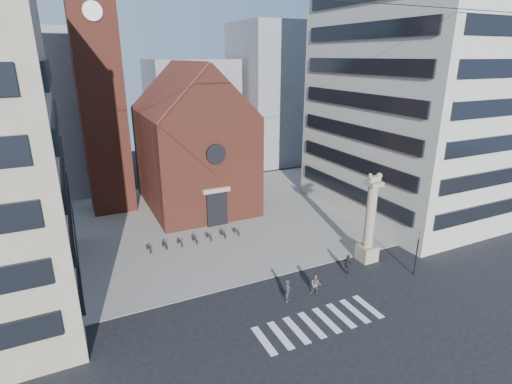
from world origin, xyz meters
TOP-DOWN VIEW (x-y plane):
  - ground at (0.00, 0.00)m, footprint 120.00×120.00m
  - piazza at (0.00, 19.00)m, footprint 46.00×30.00m
  - zebra_crossing at (0.55, -3.00)m, footprint 10.20×3.20m
  - church at (0.00, 25.04)m, footprint 12.00×16.65m
  - campanile at (-10.00, 28.00)m, footprint 5.50×5.50m
  - building_right at (24.00, 12.00)m, footprint 18.00×22.00m
  - bg_block_left at (-20.00, 40.00)m, footprint 16.00×14.00m
  - bg_block_mid at (6.00, 45.00)m, footprint 14.00×12.00m
  - bg_block_right at (22.00, 42.00)m, footprint 16.00×14.00m
  - lion_column at (10.01, 3.00)m, footprint 1.63×1.60m
  - traffic_light at (12.00, -1.00)m, footprint 0.13×0.16m
  - pedestrian_0 at (-0.19, 0.39)m, footprint 0.81×0.80m
  - pedestrian_1 at (2.33, 0.22)m, footprint 1.09×1.07m
  - pedestrian_2 at (6.77, 1.75)m, footprint 0.68×1.15m
  - scooter_0 at (-8.46, 13.67)m, footprint 0.77×1.63m
  - scooter_1 at (-6.88, 13.67)m, footprint 0.65×1.57m
  - scooter_2 at (-5.30, 13.67)m, footprint 0.77×1.63m
  - scooter_3 at (-3.73, 13.67)m, footprint 0.65×1.57m
  - scooter_4 at (-2.15, 13.67)m, footprint 0.77×1.63m
  - scooter_5 at (-0.57, 13.67)m, footprint 0.65×1.57m
  - scooter_6 at (1.00, 13.67)m, footprint 0.77×1.63m

SIDE VIEW (x-z plane):
  - ground at x=0.00m, z-range 0.00..0.00m
  - zebra_crossing at x=0.55m, z-range 0.00..0.01m
  - piazza at x=0.00m, z-range 0.00..0.05m
  - scooter_0 at x=-8.46m, z-range 0.05..0.87m
  - scooter_2 at x=-5.30m, z-range 0.05..0.87m
  - scooter_4 at x=-2.15m, z-range 0.05..0.87m
  - scooter_6 at x=1.00m, z-range 0.05..0.87m
  - scooter_1 at x=-6.88m, z-range 0.05..0.96m
  - scooter_3 at x=-3.73m, z-range 0.05..0.96m
  - scooter_5 at x=-0.57m, z-range 0.05..0.96m
  - pedestrian_1 at x=2.33m, z-range 0.00..1.77m
  - pedestrian_2 at x=6.77m, z-range 0.00..1.84m
  - pedestrian_0 at x=-0.19m, z-range 0.00..1.89m
  - traffic_light at x=12.00m, z-range 0.14..4.44m
  - lion_column at x=10.01m, z-range -0.88..7.79m
  - church at x=0.00m, z-range -1.02..16.98m
  - bg_block_mid at x=6.00m, z-range 0.00..18.00m
  - bg_block_left at x=-20.00m, z-range 0.00..22.00m
  - bg_block_right at x=22.00m, z-range 0.00..24.00m
  - campanile at x=-10.00m, z-range 0.14..31.34m
  - building_right at x=24.00m, z-range 0.00..32.00m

